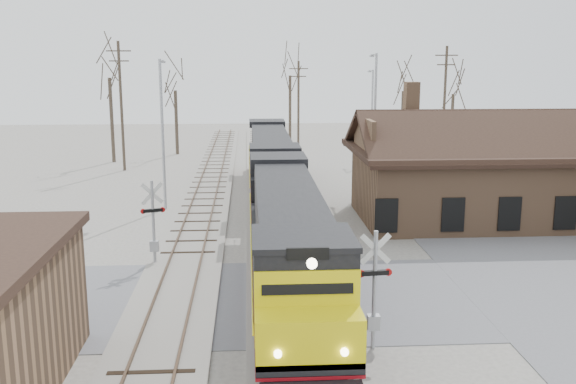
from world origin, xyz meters
name	(u,v)px	position (x,y,z in m)	size (l,w,h in m)	color
ground	(290,298)	(0.00, 0.00, 0.00)	(140.00, 140.00, 0.00)	#A9A398
road	(290,298)	(0.00, 0.00, 0.01)	(60.00, 9.00, 0.03)	slate
track_main	(274,209)	(0.00, 15.00, 0.07)	(3.40, 90.00, 0.24)	#A9A398
track_siding	(201,210)	(-4.50, 15.00, 0.07)	(3.40, 90.00, 0.24)	#A9A398
depot	(483,179)	(11.99, 12.00, 2.41)	(15.20, 9.31, 7.90)	#896347
locomotive_lead	(289,240)	(0.00, 0.47, 2.25)	(2.89, 19.33, 4.29)	black
locomotive_trailing	(271,162)	(0.00, 20.08, 2.25)	(2.89, 19.33, 4.06)	black
crossbuck_near	(374,294)	(2.41, -4.55, 1.86)	(1.12, 0.30, 3.94)	#A5A8AD
crossbuck_far	(153,225)	(-5.87, 4.63, 1.84)	(1.08, 0.44, 3.90)	#A5A8AD
streetlight_a	(163,127)	(-6.77, 15.90, 5.15)	(0.25, 2.04, 9.21)	#A5A8AD
streetlight_b	(374,115)	(7.42, 21.43, 5.35)	(0.25, 2.04, 9.61)	#A5A8AD
streetlight_c	(372,110)	(9.78, 34.66, 4.66)	(0.25, 2.04, 8.26)	#A5A8AD
utility_pole_a	(121,104)	(-11.98, 30.35, 5.56)	(2.00, 0.24, 10.65)	#382D23
utility_pole_b	(298,102)	(3.81, 44.32, 4.73)	(2.00, 0.24, 9.02)	#382D23
utility_pole_c	(444,103)	(15.68, 31.94, 5.39)	(2.00, 0.24, 10.32)	#382D23
tree_a	(109,63)	(-13.79, 34.99, 8.82)	(5.05, 5.05, 12.37)	#382D23
tree_b	(175,80)	(-8.54, 39.63, 7.24)	(4.15, 4.15, 10.17)	#382D23
tree_c	(290,65)	(3.36, 50.98, 8.56)	(4.90, 4.90, 12.02)	#382D23
tree_d	(404,82)	(14.91, 43.97, 6.84)	(3.93, 3.93, 9.62)	#382D23
tree_e	(454,85)	(18.90, 39.58, 6.72)	(3.86, 3.86, 9.45)	#382D23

